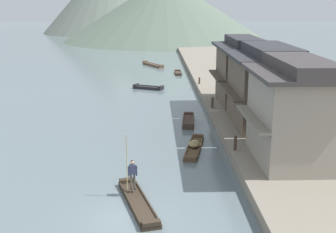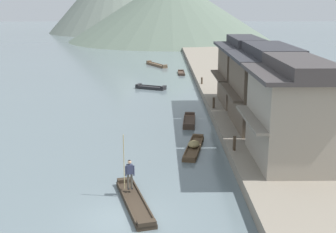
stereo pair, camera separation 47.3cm
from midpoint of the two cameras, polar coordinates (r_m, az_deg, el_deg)
The scene contains 16 objects.
ground_plane at distance 21.81m, azimuth -5.88°, elevation -12.96°, with size 400.00×400.00×0.00m, color slate.
riverbank_right at distance 52.02m, azimuth 13.45°, elevation 3.52°, with size 18.00×110.00×0.70m, color gray.
boat_foreground_poled at distance 23.04m, azimuth -4.46°, elevation -10.97°, with size 2.37×5.53×0.42m.
boatman_person at distance 23.55m, azimuth -5.20°, elevation -6.97°, with size 0.56×0.30×3.04m.
boat_moored_nearest at distance 70.43m, azimuth -2.13°, elevation 6.62°, with size 3.41×5.40×0.55m.
boat_moored_second at distance 37.59m, azimuth 2.27°, elevation -0.62°, with size 1.31×4.12×0.49m.
boat_moored_third at distance 52.14m, azimuth -2.79°, elevation 3.72°, with size 3.69×2.48×0.47m.
boat_moored_far at distance 31.04m, azimuth 2.94°, elevation -3.90°, with size 1.90×5.31×0.63m.
boat_midriver_drifting at distance 62.96m, azimuth 1.09°, elevation 5.60°, with size 0.91×3.57×0.34m.
house_waterfront_nearest at distance 27.32m, azimuth 15.87°, elevation 0.59°, with size 5.91×7.27×6.14m.
house_waterfront_second at distance 34.74m, azimuth 12.37°, elevation 3.75°, with size 6.30×7.84×6.14m.
house_waterfront_tall at distance 41.97m, azimuth 9.19°, elevation 5.77°, with size 5.25×7.07×6.14m.
mooring_post_dock_near at distance 28.99m, azimuth 8.15°, elevation -3.38°, with size 0.20×0.20×0.95m, color #473828.
mooring_post_dock_mid at distance 40.07m, azimuth 5.37°, elevation 1.78°, with size 0.20×0.20×0.95m, color #473828.
mooring_post_dock_far at distance 51.59m, azimuth 3.78°, elevation 4.62°, with size 0.20×0.20×0.75m, color #473828.
hill_far_west at distance 115.75m, azimuth -0.43°, elevation 13.64°, with size 51.70×51.70×15.81m, color #5B6B5B.
Camera 1 is at (1.36, -19.26, 10.11)m, focal length 47.56 mm.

